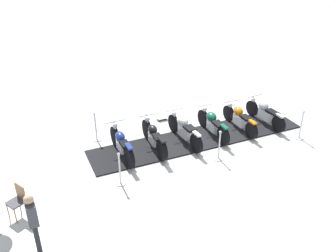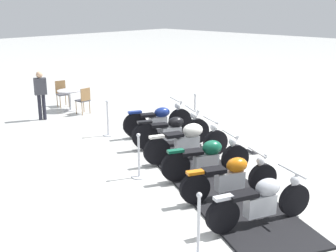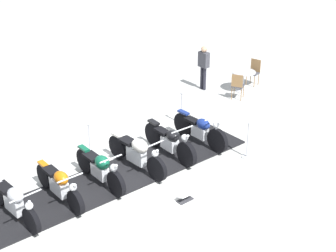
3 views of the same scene
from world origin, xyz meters
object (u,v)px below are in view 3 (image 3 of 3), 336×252
motorcycle_black (170,142)px  motorcycle_navy (200,130)px  motorcycle_cream (137,153)px  stanchion_left_rear (181,113)px  motorcycle_chrome (14,202)px  cafe_chair_near_table (238,85)px  cafe_chair_across_table (254,71)px  bystander_person (204,64)px  motorcycle_copper (60,185)px  stanchion_left_mid (90,147)px  info_placard (185,198)px  stanchion_right_rear (248,145)px  motorcycle_forest (100,168)px  cafe_table (243,76)px

motorcycle_black → motorcycle_navy: (-1.02, 0.51, 0.01)m
motorcycle_navy → motorcycle_black: bearing=-91.7°
motorcycle_cream → stanchion_left_rear: (-3.14, -0.05, -0.17)m
motorcycle_chrome → cafe_chair_near_table: 9.20m
cafe_chair_across_table → bystander_person: bystander_person is taller
motorcycle_black → stanchion_left_rear: stanchion_left_rear is taller
motorcycle_copper → cafe_chair_across_table: (-9.46, 2.15, 0.07)m
stanchion_left_mid → info_placard: 3.37m
stanchion_right_rear → cafe_chair_across_table: (-5.53, -1.34, 0.17)m
motorcycle_navy → stanchion_left_mid: (1.92, -2.55, -0.18)m
motorcycle_cream → info_placard: (0.79, 1.68, -0.47)m
motorcycle_copper → motorcycle_navy: bearing=89.8°
motorcycle_black → stanchion_left_rear: size_ratio=1.83×
motorcycle_forest → motorcycle_navy: (-3.07, 1.53, -0.00)m
motorcycle_forest → motorcycle_black: bearing=90.3°
motorcycle_navy → cafe_chair_near_table: 3.74m
motorcycle_copper → stanchion_left_rear: (-5.18, 0.98, -0.10)m
stanchion_left_mid → stanchion_left_rear: bearing=153.5°
motorcycle_forest → motorcycle_black: size_ratio=0.98×
info_placard → motorcycle_chrome: bearing=-28.3°
stanchion_right_rear → motorcycle_navy: bearing=-96.4°
motorcycle_navy → stanchion_left_mid: 3.20m
motorcycle_chrome → motorcycle_forest: motorcycle_forest is taller
stanchion_left_rear → motorcycle_copper: bearing=-10.7°
motorcycle_forest → info_placard: 2.26m
motorcycle_black → stanchion_left_rear: bearing=132.7°
stanchion_right_rear → stanchion_left_mid: stanchion_right_rear is taller
info_placard → bystander_person: bystander_person is taller
motorcycle_copper → motorcycle_black: 3.42m
motorcycle_navy → bystander_person: size_ratio=1.20×
motorcycle_copper → motorcycle_cream: 2.29m
motorcycle_navy → motorcycle_chrome: bearing=-91.3°
motorcycle_black → cafe_table: (-5.58, 0.46, 0.09)m
motorcycle_forest → cafe_chair_across_table: motorcycle_forest is taller
stanchion_left_mid → motorcycle_copper: bearing=13.5°
motorcycle_cream → cafe_chair_near_table: 5.87m
motorcycle_chrome → stanchion_left_mid: bearing=112.6°
stanchion_left_mid → cafe_table: stanchion_left_mid is taller
info_placard → cafe_chair_near_table: 6.63m
motorcycle_copper → motorcycle_navy: (-4.09, 2.03, 0.02)m
stanchion_left_rear → motorcycle_chrome: bearing=-13.5°
stanchion_left_mid → cafe_chair_across_table: 7.76m
motorcycle_copper → motorcycle_navy: motorcycle_navy is taller
motorcycle_chrome → motorcycle_forest: 2.28m
motorcycle_cream → cafe_chair_across_table: motorcycle_cream is taller
stanchion_left_rear → cafe_table: stanchion_left_rear is taller
motorcycle_black → cafe_table: motorcycle_black is taller
stanchion_left_mid → motorcycle_black: bearing=113.7°
motorcycle_chrome → cafe_chair_near_table: (-8.85, 2.52, 0.06)m
cafe_table → motorcycle_copper: bearing=-12.9°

